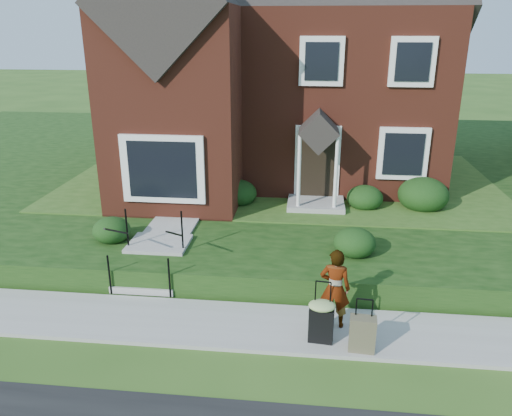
# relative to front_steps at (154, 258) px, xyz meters

# --- Properties ---
(ground) EXTENTS (120.00, 120.00, 0.00)m
(ground) POSITION_rel_front_steps_xyz_m (2.50, -1.84, -0.47)
(ground) COLOR #2D5119
(ground) RESTS_ON ground
(sidewalk) EXTENTS (60.00, 1.60, 0.08)m
(sidewalk) POSITION_rel_front_steps_xyz_m (2.50, -1.84, -0.43)
(sidewalk) COLOR #9E9B93
(sidewalk) RESTS_ON ground
(terrace) EXTENTS (44.00, 20.00, 0.60)m
(terrace) POSITION_rel_front_steps_xyz_m (6.50, 9.06, -0.17)
(terrace) COLOR black
(terrace) RESTS_ON ground
(walkway) EXTENTS (1.20, 6.00, 0.06)m
(walkway) POSITION_rel_front_steps_xyz_m (0.00, 3.16, 0.16)
(walkway) COLOR #9E9B93
(walkway) RESTS_ON terrace
(main_house) EXTENTS (10.40, 10.20, 9.40)m
(main_house) POSITION_rel_front_steps_xyz_m (2.29, 7.76, 4.79)
(main_house) COLOR maroon
(main_house) RESTS_ON terrace
(front_steps) EXTENTS (1.40, 2.02, 1.50)m
(front_steps) POSITION_rel_front_steps_xyz_m (0.00, 0.00, 0.00)
(front_steps) COLOR #9E9B93
(front_steps) RESTS_ON ground
(foundation_shrubs) EXTENTS (9.92, 4.52, 0.99)m
(foundation_shrubs) POSITION_rel_front_steps_xyz_m (2.90, 3.13, 0.54)
(foundation_shrubs) COLOR black
(foundation_shrubs) RESTS_ON terrace
(woman) EXTENTS (0.63, 0.46, 1.58)m
(woman) POSITION_rel_front_steps_xyz_m (4.03, -1.67, 0.39)
(woman) COLOR #999999
(woman) RESTS_ON sidewalk
(suitcase_black) EXTENTS (0.52, 0.45, 1.18)m
(suitcase_black) POSITION_rel_front_steps_xyz_m (3.79, -2.22, 0.06)
(suitcase_black) COLOR black
(suitcase_black) RESTS_ON sidewalk
(suitcase_olive) EXTENTS (0.47, 0.29, 0.99)m
(suitcase_olive) POSITION_rel_front_steps_xyz_m (4.51, -2.43, -0.06)
(suitcase_olive) COLOR brown
(suitcase_olive) RESTS_ON sidewalk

